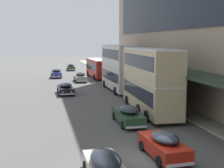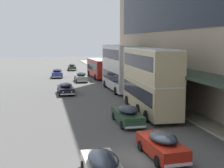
{
  "view_description": "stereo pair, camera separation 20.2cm",
  "coord_description": "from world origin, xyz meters",
  "px_view_note": "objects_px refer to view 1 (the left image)",
  "views": [
    {
      "loc": [
        -5.93,
        -16.26,
        6.71
      ],
      "look_at": [
        1.47,
        16.8,
        2.03
      ],
      "focal_mm": 50.0,
      "sensor_mm": 36.0,
      "label": 1
    },
    {
      "loc": [
        -5.73,
        -16.31,
        6.71
      ],
      "look_at": [
        1.47,
        16.8,
        2.03
      ],
      "focal_mm": 50.0,
      "sensor_mm": 36.0,
      "label": 2
    }
  ],
  "objects_px": {
    "transit_bus_kerbside_far": "(98,67)",
    "sedan_trailing_near": "(71,67)",
    "sedan_lead_near": "(65,89)",
    "sedan_far_back": "(56,73)",
    "fire_hydrant": "(156,96)",
    "sedan_oncoming_rear": "(80,77)",
    "transit_bus_kerbside_rear": "(119,66)",
    "sedan_trailing_mid": "(163,145)",
    "transit_bus_kerbside_front": "(150,78)",
    "sedan_oncoming_front": "(128,115)"
  },
  "relations": [
    {
      "from": "transit_bus_kerbside_far",
      "to": "sedan_trailing_near",
      "type": "height_order",
      "value": "transit_bus_kerbside_far"
    },
    {
      "from": "transit_bus_kerbside_far",
      "to": "sedan_lead_near",
      "type": "relative_size",
      "value": 2.25
    },
    {
      "from": "sedan_far_back",
      "to": "sedan_trailing_near",
      "type": "distance_m",
      "value": 14.46
    },
    {
      "from": "fire_hydrant",
      "to": "sedan_oncoming_rear",
      "type": "bearing_deg",
      "value": 109.25
    },
    {
      "from": "transit_bus_kerbside_rear",
      "to": "sedan_trailing_mid",
      "type": "bearing_deg",
      "value": -97.84
    },
    {
      "from": "transit_bus_kerbside_front",
      "to": "sedan_trailing_near",
      "type": "xyz_separation_m",
      "value": [
        -3.35,
        44.5,
        -2.5
      ]
    },
    {
      "from": "transit_bus_kerbside_front",
      "to": "transit_bus_kerbside_far",
      "type": "distance_m",
      "value": 28.62
    },
    {
      "from": "fire_hydrant",
      "to": "sedan_trailing_mid",
      "type": "bearing_deg",
      "value": -109.26
    },
    {
      "from": "transit_bus_kerbside_rear",
      "to": "fire_hydrant",
      "type": "height_order",
      "value": "transit_bus_kerbside_rear"
    },
    {
      "from": "sedan_oncoming_front",
      "to": "fire_hydrant",
      "type": "distance_m",
      "value": 10.68
    },
    {
      "from": "sedan_far_back",
      "to": "fire_hydrant",
      "type": "relative_size",
      "value": 6.35
    },
    {
      "from": "sedan_lead_near",
      "to": "sedan_oncoming_rear",
      "type": "bearing_deg",
      "value": 74.25
    },
    {
      "from": "sedan_lead_near",
      "to": "fire_hydrant",
      "type": "xyz_separation_m",
      "value": [
        9.73,
        -6.59,
        -0.22
      ]
    },
    {
      "from": "sedan_lead_near",
      "to": "sedan_trailing_mid",
      "type": "relative_size",
      "value": 1.01
    },
    {
      "from": "sedan_oncoming_front",
      "to": "sedan_trailing_near",
      "type": "bearing_deg",
      "value": 90.35
    },
    {
      "from": "transit_bus_kerbside_rear",
      "to": "sedan_trailing_mid",
      "type": "height_order",
      "value": "transit_bus_kerbside_rear"
    },
    {
      "from": "sedan_oncoming_front",
      "to": "sedan_trailing_near",
      "type": "height_order",
      "value": "sedan_oncoming_front"
    },
    {
      "from": "transit_bus_kerbside_rear",
      "to": "fire_hydrant",
      "type": "relative_size",
      "value": 14.88
    },
    {
      "from": "transit_bus_kerbside_rear",
      "to": "sedan_oncoming_rear",
      "type": "relative_size",
      "value": 2.32
    },
    {
      "from": "transit_bus_kerbside_front",
      "to": "sedan_oncoming_rear",
      "type": "relative_size",
      "value": 2.45
    },
    {
      "from": "sedan_far_back",
      "to": "fire_hydrant",
      "type": "height_order",
      "value": "sedan_far_back"
    },
    {
      "from": "sedan_oncoming_front",
      "to": "sedan_far_back",
      "type": "height_order",
      "value": "sedan_far_back"
    },
    {
      "from": "sedan_trailing_near",
      "to": "fire_hydrant",
      "type": "distance_m",
      "value": 39.53
    },
    {
      "from": "sedan_oncoming_rear",
      "to": "transit_bus_kerbside_rear",
      "type": "bearing_deg",
      "value": -69.18
    },
    {
      "from": "transit_bus_kerbside_rear",
      "to": "sedan_oncoming_front",
      "type": "distance_m",
      "value": 17.37
    },
    {
      "from": "fire_hydrant",
      "to": "sedan_oncoming_front",
      "type": "bearing_deg",
      "value": -122.88
    },
    {
      "from": "transit_bus_kerbside_far",
      "to": "sedan_oncoming_rear",
      "type": "relative_size",
      "value": 2.28
    },
    {
      "from": "sedan_trailing_mid",
      "to": "sedan_oncoming_rear",
      "type": "height_order",
      "value": "sedan_oncoming_rear"
    },
    {
      "from": "transit_bus_kerbside_front",
      "to": "transit_bus_kerbside_far",
      "type": "height_order",
      "value": "transit_bus_kerbside_front"
    },
    {
      "from": "sedan_oncoming_front",
      "to": "fire_hydrant",
      "type": "xyz_separation_m",
      "value": [
        5.8,
        8.97,
        -0.27
      ]
    },
    {
      "from": "sedan_lead_near",
      "to": "sedan_oncoming_rear",
      "type": "xyz_separation_m",
      "value": [
        3.32,
        11.76,
        0.06
      ]
    },
    {
      "from": "sedan_lead_near",
      "to": "transit_bus_kerbside_far",
      "type": "bearing_deg",
      "value": 66.72
    },
    {
      "from": "sedan_trailing_near",
      "to": "sedan_oncoming_rear",
      "type": "bearing_deg",
      "value": -90.87
    },
    {
      "from": "sedan_far_back",
      "to": "sedan_trailing_near",
      "type": "relative_size",
      "value": 0.9
    },
    {
      "from": "transit_bus_kerbside_front",
      "to": "sedan_lead_near",
      "type": "relative_size",
      "value": 2.42
    },
    {
      "from": "transit_bus_kerbside_front",
      "to": "sedan_oncoming_front",
      "type": "distance_m",
      "value": 5.29
    },
    {
      "from": "transit_bus_kerbside_front",
      "to": "sedan_trailing_mid",
      "type": "bearing_deg",
      "value": -105.32
    },
    {
      "from": "sedan_trailing_mid",
      "to": "sedan_oncoming_rear",
      "type": "xyz_separation_m",
      "value": [
        -0.62,
        34.93,
        0.02
      ]
    },
    {
      "from": "transit_bus_kerbside_rear",
      "to": "sedan_oncoming_rear",
      "type": "xyz_separation_m",
      "value": [
        -3.98,
        10.48,
        -2.56
      ]
    },
    {
      "from": "sedan_far_back",
      "to": "sedan_oncoming_rear",
      "type": "relative_size",
      "value": 0.99
    },
    {
      "from": "transit_bus_kerbside_rear",
      "to": "transit_bus_kerbside_far",
      "type": "bearing_deg",
      "value": 90.66
    },
    {
      "from": "transit_bus_kerbside_far",
      "to": "sedan_lead_near",
      "type": "xyz_separation_m",
      "value": [
        -7.12,
        -16.55,
        -1.23
      ]
    },
    {
      "from": "sedan_far_back",
      "to": "fire_hydrant",
      "type": "distance_m",
      "value": 27.07
    },
    {
      "from": "sedan_oncoming_front",
      "to": "transit_bus_kerbside_rear",
      "type": "bearing_deg",
      "value": 78.68
    },
    {
      "from": "sedan_oncoming_front",
      "to": "sedan_trailing_mid",
      "type": "height_order",
      "value": "sedan_oncoming_front"
    },
    {
      "from": "sedan_oncoming_front",
      "to": "sedan_trailing_near",
      "type": "distance_m",
      "value": 48.03
    },
    {
      "from": "transit_bus_kerbside_rear",
      "to": "sedan_trailing_near",
      "type": "xyz_separation_m",
      "value": [
        -3.67,
        31.19,
        -2.59
      ]
    },
    {
      "from": "sedan_far_back",
      "to": "transit_bus_kerbside_front",
      "type": "bearing_deg",
      "value": -76.62
    },
    {
      "from": "sedan_lead_near",
      "to": "sedan_trailing_near",
      "type": "relative_size",
      "value": 0.93
    },
    {
      "from": "sedan_trailing_mid",
      "to": "sedan_lead_near",
      "type": "bearing_deg",
      "value": 99.63
    }
  ]
}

